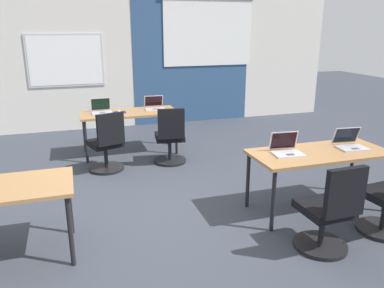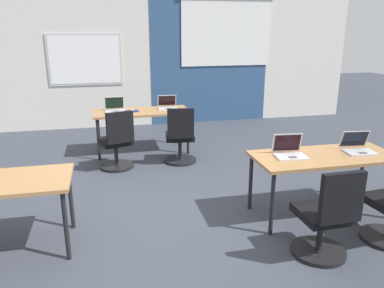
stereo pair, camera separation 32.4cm
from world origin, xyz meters
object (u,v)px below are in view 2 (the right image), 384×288
Objects in this scene: chair_far_left at (117,145)px; laptop_near_right_inner at (290,152)px; laptop_far_right at (167,106)px; chair_far_right at (180,140)px; laptop_near_right_end at (358,148)px; desk_far_center at (142,114)px; desk_near_right at (324,160)px; laptop_far_left at (115,108)px; mouse_far_left at (132,110)px; chair_near_right_inner at (326,221)px.

chair_far_left is 2.70m from laptop_near_right_inner.
chair_far_right is (0.06, -0.84, -0.39)m from laptop_far_right.
laptop_near_right_end is 0.39× the size of chair_far_right.
desk_far_center is at bearing -137.59° from chair_far_left.
desk_near_right is 4.72× the size of laptop_far_left.
laptop_near_right_end is (2.34, -2.77, 0.03)m from mouse_far_left.
mouse_far_left is 0.11× the size of chair_far_right.
chair_far_right is (-1.23, 2.07, -0.28)m from desk_near_right.
laptop_near_right_end is at bearing -51.86° from desk_far_center.
chair_near_right_inner is (1.47, -3.60, -0.36)m from mouse_far_left.
laptop_far_left is 0.96× the size of laptop_far_right.
chair_near_right_inner reaches higher than mouse_far_left.
chair_near_right_inner is (0.85, -3.71, -0.39)m from laptop_far_right.
laptop_far_right reaches higher than desk_far_center.
chair_far_left is 3.33m from laptop_near_right_end.
chair_far_left is 0.98m from chair_far_right.
laptop_near_right_inner reaches higher than desk_far_center.
mouse_far_left is 0.63m from laptop_far_right.
desk_far_center is at bearing 122.01° from desk_near_right.
desk_near_right is 4.47× the size of laptop_near_right_inner.
desk_near_right is at bearing 120.46° from chair_far_left.
laptop_far_right is (-1.72, 2.88, -0.00)m from laptop_near_right_end.
desk_near_right is 3.01m from chair_far_left.
desk_far_center is 1.74× the size of chair_near_right_inner.
mouse_far_left is (-0.16, -0.01, 0.08)m from desk_far_center.
mouse_far_left is at bearing -178.11° from desk_far_center.
laptop_near_right_inner is (1.79, -2.82, -0.00)m from laptop_far_left.
chair_far_left is at bearing -111.06° from mouse_far_left.
laptop_far_left is 0.37× the size of chair_near_right_inner.
chair_far_left is at bearing -93.23° from laptop_far_left.
desk_near_right is 3.18m from laptop_far_right.
chair_far_right is 1.00× the size of chair_near_right_inner.
desk_far_center is 3.06m from laptop_near_right_inner.
chair_near_right_inner reaches higher than desk_far_center.
laptop_far_left is at bearing -65.77° from chair_near_right_inner.
laptop_near_right_inner reaches higher than desk_near_right.
laptop_far_right is at bearing 113.91° from desk_near_right.
laptop_near_right_inner is at bearing 120.25° from chair_far_right.
mouse_far_left is 0.90m from chair_far_left.
laptop_near_right_inner is (-0.83, 0.03, 0.00)m from laptop_near_right_end.
laptop_near_right_end is at bearing 136.91° from chair_far_right.
laptop_near_right_end is (0.43, 0.02, 0.11)m from desk_near_right.
laptop_far_right is at bearing 9.95° from mouse_far_left.
chair_far_left is 1.33m from laptop_far_right.
laptop_near_right_inner is 0.39× the size of chair_near_right_inner.
mouse_far_left is 1.06m from chair_far_right.
desk_near_right is 0.44m from laptop_near_right_end.
laptop_near_right_inner is at bearing -59.54° from laptop_far_left.
mouse_far_left reaches higher than desk_near_right.
chair_far_left is 3.33m from chair_near_right_inner.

